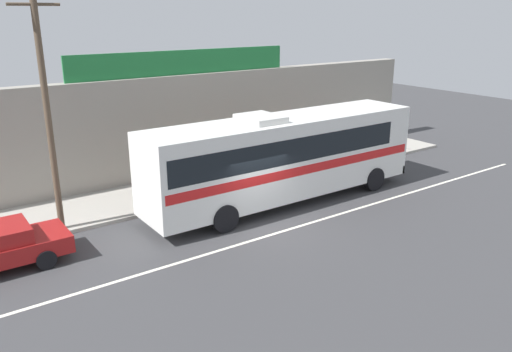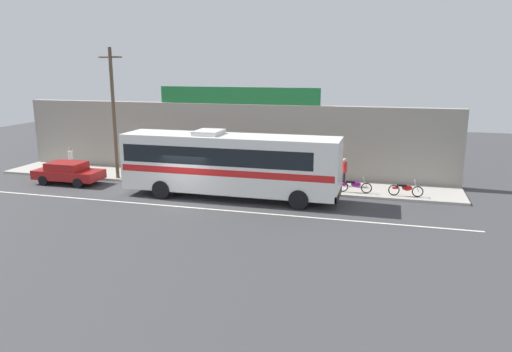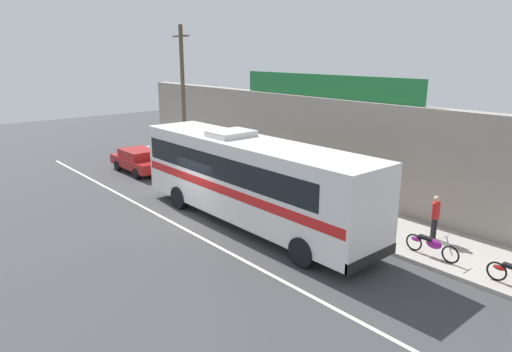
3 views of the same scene
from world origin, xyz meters
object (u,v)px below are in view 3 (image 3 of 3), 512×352
Objects in this scene: parked_car at (139,160)px; utility_pole at (183,99)px; intercity_bus at (249,176)px; motorcycle_green at (431,245)px; pedestrian_far_left at (167,144)px; pedestrian_by_curb at (317,183)px; pedestrian_near_shop at (435,214)px.

utility_pole is at bearing 35.51° from parked_car.
motorcycle_green is (6.75, 2.52, -1.50)m from intercity_bus.
pedestrian_far_left reaches higher than motorcycle_green.
motorcycle_green is at bearing -12.68° from pedestrian_by_curb.
utility_pole reaches higher than pedestrian_near_shop.
utility_pole is at bearing -178.77° from motorcycle_green.
parked_car is 0.52× the size of utility_pole.
pedestrian_by_curb is 5.88m from pedestrian_near_shop.
parked_car reaches higher than motorcycle_green.
parked_car is 4.73m from utility_pole.
intercity_bus is at bearing -159.55° from motorcycle_green.
intercity_bus is 2.85× the size of parked_car.
pedestrian_by_curb reaches higher than parked_car.
motorcycle_green is 19.55m from pedestrian_far_left.
motorcycle_green is 1.15× the size of pedestrian_near_shop.
pedestrian_near_shop is (6.04, 3.98, -0.93)m from intercity_bus.
utility_pole is 5.12× the size of pedestrian_by_curb.
intercity_bus is 10.88m from parked_car.
pedestrian_far_left is (-18.81, -0.51, -0.08)m from pedestrian_near_shop.
pedestrian_by_curb is (-6.59, 1.48, 0.51)m from motorcycle_green.
intercity_bus is 6.21× the size of motorcycle_green.
pedestrian_far_left is at bearing 177.20° from motorcycle_green.
motorcycle_green is at bearing 1.23° from utility_pole.
motorcycle_green is 1.22× the size of pedestrian_by_curb.
pedestrian_by_curb is (8.51, 1.81, -3.33)m from utility_pole.
pedestrian_near_shop is (14.39, 1.78, -3.26)m from utility_pole.
intercity_bus is at bearing -14.70° from utility_pole.
pedestrian_far_left is at bearing -177.65° from pedestrian_by_curb.
pedestrian_by_curb is (0.16, 4.00, -1.00)m from intercity_bus.
utility_pole is 4.21× the size of motorcycle_green.
pedestrian_by_curb is at bearing 17.93° from parked_car.
pedestrian_far_left is (-12.93, -0.53, -0.02)m from pedestrian_by_curb.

